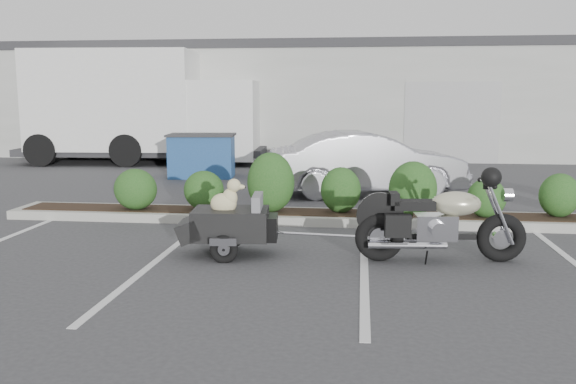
# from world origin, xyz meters

# --- Properties ---
(ground) EXTENTS (90.00, 90.00, 0.00)m
(ground) POSITION_xyz_m (0.00, 0.00, 0.00)
(ground) COLOR #38383A
(ground) RESTS_ON ground
(planter_kerb) EXTENTS (12.00, 1.00, 0.15)m
(planter_kerb) POSITION_xyz_m (1.00, 2.20, 0.07)
(planter_kerb) COLOR #9E9E93
(planter_kerb) RESTS_ON ground
(building) EXTENTS (26.00, 10.00, 4.00)m
(building) POSITION_xyz_m (0.00, 17.00, 2.00)
(building) COLOR #9EA099
(building) RESTS_ON ground
(motorcycle) EXTENTS (2.22, 0.79, 1.28)m
(motorcycle) POSITION_xyz_m (2.17, -0.20, 0.51)
(motorcycle) COLOR black
(motorcycle) RESTS_ON ground
(pet_trailer) EXTENTS (1.78, 1.00, 1.06)m
(pet_trailer) POSITION_xyz_m (-0.61, -0.18, 0.45)
(pet_trailer) COLOR black
(pet_trailer) RESTS_ON ground
(sedan) EXTENTS (4.42, 2.43, 1.38)m
(sedan) POSITION_xyz_m (1.29, 5.22, 0.69)
(sedan) COLOR #AAA9B0
(sedan) RESTS_ON ground
(dumpster) EXTENTS (1.88, 1.39, 1.15)m
(dumpster) POSITION_xyz_m (-3.07, 7.68, 0.58)
(dumpster) COLOR navy
(dumpster) RESTS_ON ground
(delivery_truck) EXTENTS (7.92, 3.15, 3.56)m
(delivery_truck) POSITION_xyz_m (-5.86, 10.94, 1.71)
(delivery_truck) COLOR silver
(delivery_truck) RESTS_ON ground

